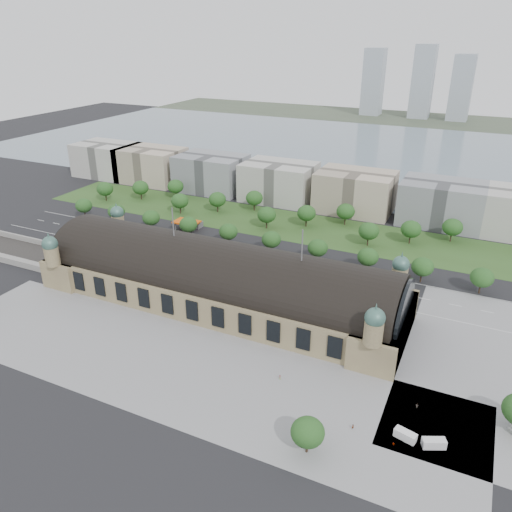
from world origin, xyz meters
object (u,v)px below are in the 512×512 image
at_px(petrol_station, 192,223).
at_px(parked_car_5, 174,259).
at_px(traffic_car_5, 340,280).
at_px(parked_car_0, 102,248).
at_px(traffic_car_1, 110,232).
at_px(traffic_car_3, 221,254).
at_px(parked_car_3, 175,261).
at_px(pedestrian_1, 353,427).
at_px(parked_car_1, 153,255).
at_px(pedestrian_2, 417,406).
at_px(van_south, 404,435).
at_px(bus_mid, 295,275).
at_px(pedestrian_3, 393,444).
at_px(bus_west, 204,262).
at_px(traffic_car_2, 118,243).
at_px(pedestrian_0, 280,377).
at_px(parked_car_4, 165,257).
at_px(parked_car_2, 162,261).
at_px(van_east, 433,443).
at_px(traffic_car_0, 67,227).
at_px(parked_car_6, 208,267).
at_px(bus_east, 303,283).

distance_m(petrol_station, parked_car_5, 43.06).
relative_size(traffic_car_5, parked_car_0, 0.83).
relative_size(traffic_car_1, traffic_car_3, 1.03).
xyz_separation_m(parked_car_3, pedestrian_1, (105.92, -70.26, 0.07)).
height_order(parked_car_1, pedestrian_2, pedestrian_2).
relative_size(parked_car_3, van_south, 0.67).
bearing_deg(bus_mid, pedestrian_3, -146.30).
height_order(traffic_car_1, bus_west, bus_west).
height_order(traffic_car_2, parked_car_0, parked_car_0).
relative_size(traffic_car_1, van_south, 0.78).
bearing_deg(traffic_car_1, pedestrian_2, -113.25).
relative_size(bus_mid, pedestrian_0, 8.66).
bearing_deg(parked_car_4, traffic_car_2, -136.09).
xyz_separation_m(traffic_car_2, traffic_car_3, (54.89, 10.77, 0.03)).
xyz_separation_m(petrol_station, traffic_car_3, (32.85, -25.28, -2.25)).
bearing_deg(pedestrian_1, parked_car_5, 111.13).
bearing_deg(traffic_car_3, parked_car_2, 127.86).
relative_size(traffic_car_1, bus_west, 0.46).
xyz_separation_m(traffic_car_1, traffic_car_2, (13.81, -10.21, -0.15)).
height_order(parked_car_2, parked_car_4, parked_car_2).
bearing_deg(van_east, van_south, 155.91).
xyz_separation_m(traffic_car_0, traffic_car_5, (156.28, 3.80, -0.08)).
bearing_deg(parked_car_4, parked_car_3, 39.46).
bearing_deg(pedestrian_1, parked_car_6, 105.80).
height_order(traffic_car_1, van_south, van_south).
distance_m(pedestrian_0, pedestrian_3, 40.45).
relative_size(traffic_car_2, pedestrian_3, 3.05).
height_order(bus_west, pedestrian_0, bus_west).
relative_size(petrol_station, traffic_car_5, 3.44).
bearing_deg(bus_mid, traffic_car_3, 76.51).
distance_m(parked_car_4, van_south, 143.94).
relative_size(parked_car_5, van_east, 0.76).
bearing_deg(traffic_car_2, parked_car_2, 83.09).
bearing_deg(traffic_car_0, traffic_car_5, 99.21).
bearing_deg(pedestrian_3, traffic_car_2, -11.92).
xyz_separation_m(bus_west, pedestrian_1, (92.04, -73.70, -0.72)).
height_order(parked_car_2, van_east, van_east).
bearing_deg(pedestrian_2, traffic_car_3, 7.94).
distance_m(traffic_car_1, pedestrian_1, 180.47).
distance_m(bus_east, pedestrian_0, 64.39).
distance_m(traffic_car_2, parked_car_0, 9.08).
bearing_deg(parked_car_3, parked_car_1, -119.23).
bearing_deg(van_south, petrol_station, 156.08).
xyz_separation_m(traffic_car_0, van_south, (199.00, -79.18, 0.49)).
xyz_separation_m(traffic_car_3, parked_car_5, (-17.80, -15.00, -0.00)).
relative_size(parked_car_3, parked_car_4, 1.01).
height_order(bus_mid, bus_east, bus_mid).
xyz_separation_m(parked_car_1, van_east, (140.70, -68.61, 0.51)).
distance_m(petrol_station, parked_car_0, 51.33).
bearing_deg(bus_east, pedestrian_0, -160.72).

